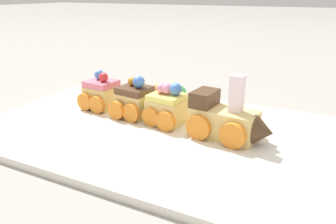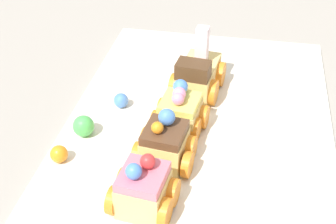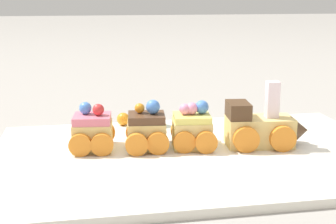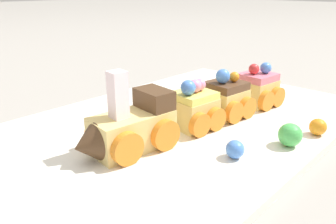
{
  "view_description": "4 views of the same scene",
  "coord_description": "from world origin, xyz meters",
  "px_view_note": "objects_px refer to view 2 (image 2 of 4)",
  "views": [
    {
      "loc": [
        0.24,
        -0.45,
        0.23
      ],
      "look_at": [
        0.01,
        0.02,
        0.04
      ],
      "focal_mm": 35.0,
      "sensor_mm": 36.0,
      "label": 1
    },
    {
      "loc": [
        -0.52,
        -0.06,
        0.42
      ],
      "look_at": [
        -0.03,
        0.04,
        0.06
      ],
      "focal_mm": 50.0,
      "sensor_mm": 36.0,
      "label": 2
    },
    {
      "loc": [
        -0.16,
        -0.65,
        0.24
      ],
      "look_at": [
        -0.04,
        0.01,
        0.07
      ],
      "focal_mm": 50.0,
      "sensor_mm": 36.0,
      "label": 3
    },
    {
      "loc": [
        0.34,
        0.3,
        0.2
      ],
      "look_at": [
        0.04,
        0.01,
        0.04
      ],
      "focal_mm": 35.0,
      "sensor_mm": 36.0,
      "label": 4
    }
  ],
  "objects_px": {
    "cake_car_chocolate": "(165,145)",
    "gumball_orange": "(59,154)",
    "cake_train_locomotive": "(199,73)",
    "cake_car_strawberry": "(143,190)",
    "gumball_green": "(84,126)",
    "cake_car_lemon": "(180,113)",
    "gumball_blue": "(121,100)"
  },
  "relations": [
    {
      "from": "cake_train_locomotive",
      "to": "gumball_blue",
      "type": "relative_size",
      "value": 5.9
    },
    {
      "from": "cake_train_locomotive",
      "to": "gumball_orange",
      "type": "bearing_deg",
      "value": 149.31
    },
    {
      "from": "cake_car_lemon",
      "to": "cake_car_strawberry",
      "type": "distance_m",
      "value": 0.15
    },
    {
      "from": "cake_car_chocolate",
      "to": "cake_car_strawberry",
      "type": "relative_size",
      "value": 1.0
    },
    {
      "from": "gumball_orange",
      "to": "gumball_blue",
      "type": "bearing_deg",
      "value": -19.05
    },
    {
      "from": "cake_car_lemon",
      "to": "gumball_blue",
      "type": "height_order",
      "value": "cake_car_lemon"
    },
    {
      "from": "cake_car_chocolate",
      "to": "gumball_orange",
      "type": "distance_m",
      "value": 0.14
    },
    {
      "from": "cake_car_lemon",
      "to": "gumball_blue",
      "type": "bearing_deg",
      "value": 75.01
    },
    {
      "from": "gumball_green",
      "to": "gumball_orange",
      "type": "height_order",
      "value": "gumball_green"
    },
    {
      "from": "cake_car_chocolate",
      "to": "cake_car_strawberry",
      "type": "xyz_separation_m",
      "value": [
        -0.08,
        0.01,
        -0.0
      ]
    },
    {
      "from": "cake_car_chocolate",
      "to": "cake_train_locomotive",
      "type": "bearing_deg",
      "value": -0.04
    },
    {
      "from": "cake_train_locomotive",
      "to": "gumball_green",
      "type": "bearing_deg",
      "value": 142.53
    },
    {
      "from": "cake_train_locomotive",
      "to": "gumball_orange",
      "type": "height_order",
      "value": "cake_train_locomotive"
    },
    {
      "from": "cake_car_strawberry",
      "to": "gumball_green",
      "type": "distance_m",
      "value": 0.16
    },
    {
      "from": "cake_train_locomotive",
      "to": "cake_car_chocolate",
      "type": "bearing_deg",
      "value": 179.96
    },
    {
      "from": "cake_train_locomotive",
      "to": "cake_car_strawberry",
      "type": "distance_m",
      "value": 0.26
    },
    {
      "from": "cake_car_strawberry",
      "to": "gumball_green",
      "type": "bearing_deg",
      "value": 50.52
    },
    {
      "from": "cake_train_locomotive",
      "to": "gumball_blue",
      "type": "height_order",
      "value": "cake_train_locomotive"
    },
    {
      "from": "gumball_green",
      "to": "gumball_blue",
      "type": "bearing_deg",
      "value": -23.44
    },
    {
      "from": "cake_car_lemon",
      "to": "gumball_green",
      "type": "bearing_deg",
      "value": 112.61
    },
    {
      "from": "cake_car_lemon",
      "to": "gumball_blue",
      "type": "distance_m",
      "value": 0.1
    },
    {
      "from": "cake_train_locomotive",
      "to": "cake_car_lemon",
      "type": "height_order",
      "value": "cake_train_locomotive"
    },
    {
      "from": "cake_train_locomotive",
      "to": "gumball_orange",
      "type": "relative_size",
      "value": 5.72
    },
    {
      "from": "cake_car_chocolate",
      "to": "gumball_orange",
      "type": "height_order",
      "value": "cake_car_chocolate"
    },
    {
      "from": "cake_car_lemon",
      "to": "cake_car_chocolate",
      "type": "xyz_separation_m",
      "value": [
        -0.07,
        0.01,
        -0.0
      ]
    },
    {
      "from": "cake_car_lemon",
      "to": "gumball_orange",
      "type": "xyz_separation_m",
      "value": [
        -0.1,
        0.14,
        -0.02
      ]
    },
    {
      "from": "cake_car_strawberry",
      "to": "gumball_green",
      "type": "relative_size",
      "value": 2.59
    },
    {
      "from": "cake_car_lemon",
      "to": "gumball_orange",
      "type": "relative_size",
      "value": 3.36
    },
    {
      "from": "cake_car_lemon",
      "to": "gumball_blue",
      "type": "xyz_separation_m",
      "value": [
        0.04,
        0.1,
        -0.02
      ]
    },
    {
      "from": "cake_car_lemon",
      "to": "cake_train_locomotive",
      "type": "bearing_deg",
      "value": -0.1
    },
    {
      "from": "gumball_blue",
      "to": "cake_car_lemon",
      "type": "bearing_deg",
      "value": -111.11
    },
    {
      "from": "gumball_blue",
      "to": "cake_car_chocolate",
      "type": "bearing_deg",
      "value": -140.73
    }
  ]
}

